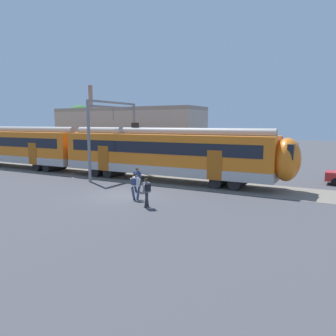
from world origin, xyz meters
name	(u,v)px	position (x,y,z in m)	size (l,w,h in m)	color
ground_plane	(122,195)	(0.00, 0.00, 0.00)	(160.00, 160.00, 0.00)	#424247
track_bed	(65,171)	(-11.25, 6.00, 0.01)	(80.00, 4.40, 0.01)	slate
commuter_train	(83,149)	(-8.76, 5.99, 2.25)	(38.05, 3.07, 4.73)	#B2ADA8
pedestrian_navy	(137,178)	(0.28, 1.36, 0.96)	(0.64, 0.58, 1.67)	#28282D
pedestrian_white	(135,184)	(1.51, -0.69, 0.99)	(0.57, 0.63, 1.67)	navy
pedestrian_grey	(147,190)	(3.10, -1.94, 0.99)	(0.56, 0.66, 1.67)	#28282D
catenary_gantry	(114,127)	(-5.21, 6.00, 4.31)	(0.24, 6.64, 6.53)	gray
background_building	(127,136)	(-9.41, 14.01, 3.21)	(17.76, 5.00, 9.20)	#B2A899
street_tree_left	(80,120)	(-17.83, 15.41, 5.10)	(3.81, 3.81, 7.03)	brown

